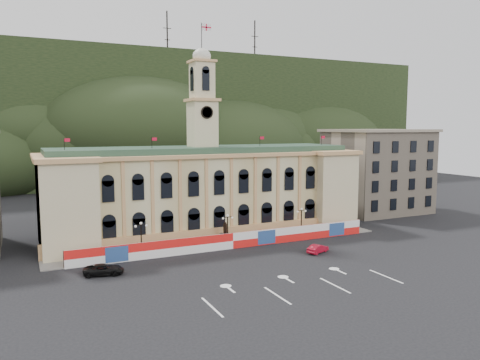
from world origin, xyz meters
name	(u,v)px	position (x,y,z in m)	size (l,w,h in m)	color
ground	(281,276)	(0.00, 0.00, 0.00)	(260.00, 260.00, 0.00)	black
lane_markings	(302,288)	(0.00, -5.00, 0.00)	(26.00, 10.00, 0.02)	white
hill_ridge	(109,126)	(0.03, 121.99, 19.48)	(230.00, 80.00, 64.00)	black
city_hall	(204,190)	(0.00, 27.63, 7.85)	(56.20, 17.60, 37.10)	beige
side_building_right	(377,171)	(43.00, 30.93, 9.33)	(21.00, 17.00, 18.60)	#B6A38C
hoarding_fence	(233,241)	(0.06, 15.07, 1.25)	(50.00, 0.44, 2.50)	red
pavement	(226,244)	(0.00, 17.75, 0.08)	(56.00, 5.50, 0.16)	slate
statue	(225,237)	(0.00, 18.00, 1.19)	(1.40, 1.40, 3.72)	#595651
lamp_left	(141,236)	(-14.00, 17.00, 3.07)	(1.96, 0.44, 5.15)	black
lamp_center	(228,227)	(0.00, 17.00, 3.07)	(1.96, 0.44, 5.15)	black
lamp_right	(301,220)	(14.00, 17.00, 3.07)	(1.96, 0.44, 5.15)	black
red_sedan	(318,249)	(10.68, 7.20, 0.66)	(4.25, 2.79, 1.32)	#AC0C21
black_suv	(104,270)	(-20.58, 10.15, 0.71)	(5.53, 3.46, 1.42)	black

